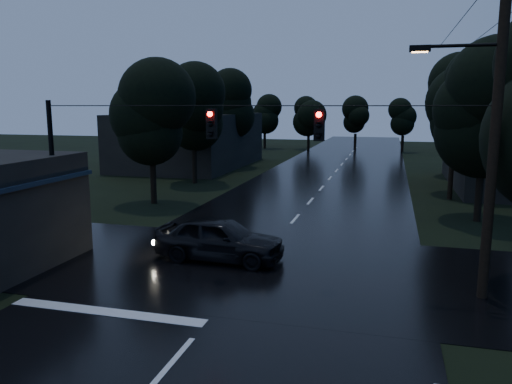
% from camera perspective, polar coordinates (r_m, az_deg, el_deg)
% --- Properties ---
extents(main_road, '(12.00, 120.00, 0.02)m').
position_cam_1_polar(main_road, '(35.57, 7.49, 0.40)').
color(main_road, black).
rests_on(main_road, ground).
extents(cross_street, '(60.00, 9.00, 0.02)m').
position_cam_1_polar(cross_street, '(18.36, -0.19, -8.58)').
color(cross_street, black).
rests_on(cross_street, ground).
extents(building_far_left, '(10.00, 16.00, 5.00)m').
position_cam_1_polar(building_far_left, '(48.61, -7.45, 5.90)').
color(building_far_left, black).
rests_on(building_far_left, ground).
extents(utility_pole_main, '(3.50, 0.30, 10.00)m').
position_cam_1_polar(utility_pole_main, '(16.05, 25.39, 6.96)').
color(utility_pole_main, black).
rests_on(utility_pole_main, ground).
extents(utility_pole_far, '(2.00, 0.30, 7.50)m').
position_cam_1_polar(utility_pole_far, '(33.06, 21.64, 5.84)').
color(utility_pole_far, black).
rests_on(utility_pole_far, ground).
extents(anchor_pole_left, '(0.18, 0.18, 6.00)m').
position_cam_1_polar(anchor_pole_left, '(20.09, -22.11, 1.11)').
color(anchor_pole_left, black).
rests_on(anchor_pole_left, ground).
extents(span_signals, '(15.00, 0.37, 1.12)m').
position_cam_1_polar(span_signals, '(16.30, 0.76, 7.88)').
color(span_signals, black).
rests_on(span_signals, ground).
extents(tree_left_a, '(3.92, 3.92, 8.26)m').
position_cam_1_polar(tree_left_a, '(30.05, -11.92, 8.59)').
color(tree_left_a, black).
rests_on(tree_left_a, ground).
extents(tree_left_b, '(4.20, 4.20, 8.85)m').
position_cam_1_polar(tree_left_b, '(37.58, -7.18, 9.51)').
color(tree_left_b, black).
rests_on(tree_left_b, ground).
extents(tree_left_c, '(4.48, 4.48, 9.44)m').
position_cam_1_polar(tree_left_c, '(47.17, -3.21, 10.09)').
color(tree_left_c, black).
rests_on(tree_left_c, ground).
extents(tree_right_a, '(4.20, 4.20, 8.85)m').
position_cam_1_polar(tree_right_a, '(27.15, 24.75, 8.58)').
color(tree_right_a, black).
rests_on(tree_right_a, ground).
extents(tree_right_b, '(4.48, 4.48, 9.44)m').
position_cam_1_polar(tree_right_b, '(35.15, 23.64, 9.37)').
color(tree_right_b, black).
rests_on(tree_right_b, ground).
extents(tree_right_c, '(4.76, 4.76, 10.03)m').
position_cam_1_polar(tree_right_c, '(45.14, 22.60, 9.85)').
color(tree_right_c, black).
rests_on(tree_right_c, ground).
extents(car, '(5.02, 2.23, 1.68)m').
position_cam_1_polar(car, '(19.00, -4.19, -5.32)').
color(car, black).
rests_on(car, ground).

